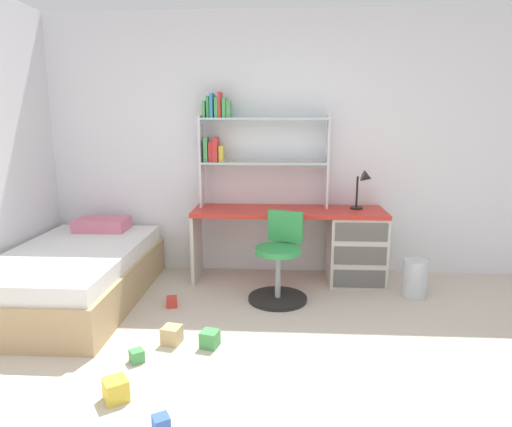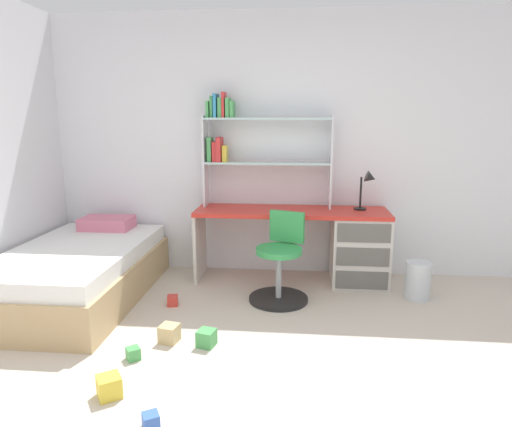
{
  "view_description": "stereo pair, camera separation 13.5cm",
  "coord_description": "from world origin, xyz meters",
  "px_view_note": "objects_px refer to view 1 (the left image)",
  "views": [
    {
      "loc": [
        -0.05,
        -2.04,
        1.57
      ],
      "look_at": [
        -0.25,
        1.5,
        0.82
      ],
      "focal_mm": 31.47,
      "sensor_mm": 36.0,
      "label": 1
    },
    {
      "loc": [
        0.09,
        -2.03,
        1.57
      ],
      "look_at": [
        -0.25,
        1.5,
        0.82
      ],
      "focal_mm": 31.47,
      "sensor_mm": 36.0,
      "label": 2
    }
  ],
  "objects_px": {
    "swivel_chair": "(279,266)",
    "toy_block_green_0": "(137,356)",
    "bookshelf_hutch": "(245,141)",
    "waste_bin": "(415,278)",
    "bed_platform": "(75,275)",
    "toy_block_yellow_4": "(116,390)",
    "toy_block_blue_2": "(161,423)",
    "desk": "(338,242)",
    "desk_lamp": "(364,183)",
    "toy_block_red_1": "(172,302)",
    "toy_block_green_5": "(210,339)",
    "toy_block_natural_3": "(172,335)"
  },
  "relations": [
    {
      "from": "desk",
      "to": "toy_block_natural_3",
      "type": "bearing_deg",
      "value": -134.48
    },
    {
      "from": "toy_block_red_1",
      "to": "toy_block_blue_2",
      "type": "xyz_separation_m",
      "value": [
        0.32,
        -1.54,
        -0.0
      ]
    },
    {
      "from": "toy_block_yellow_4",
      "to": "toy_block_green_5",
      "type": "height_order",
      "value": "toy_block_yellow_4"
    },
    {
      "from": "bed_platform",
      "to": "waste_bin",
      "type": "distance_m",
      "value": 3.01
    },
    {
      "from": "toy_block_blue_2",
      "to": "swivel_chair",
      "type": "bearing_deg",
      "value": 71.42
    },
    {
      "from": "desk_lamp",
      "to": "toy_block_natural_3",
      "type": "bearing_deg",
      "value": -138.41
    },
    {
      "from": "swivel_chair",
      "to": "bed_platform",
      "type": "bearing_deg",
      "value": -175.39
    },
    {
      "from": "toy_block_natural_3",
      "to": "toy_block_blue_2",
      "type": "bearing_deg",
      "value": -79.74
    },
    {
      "from": "desk",
      "to": "toy_block_green_5",
      "type": "relative_size",
      "value": 15.81
    },
    {
      "from": "desk",
      "to": "swivel_chair",
      "type": "relative_size",
      "value": 2.4
    },
    {
      "from": "bookshelf_hutch",
      "to": "toy_block_natural_3",
      "type": "bearing_deg",
      "value": -105.34
    },
    {
      "from": "toy_block_blue_2",
      "to": "toy_block_green_5",
      "type": "height_order",
      "value": "toy_block_green_5"
    },
    {
      "from": "toy_block_yellow_4",
      "to": "toy_block_red_1",
      "type": "bearing_deg",
      "value": 89.71
    },
    {
      "from": "toy_block_green_5",
      "to": "toy_block_yellow_4",
      "type": "bearing_deg",
      "value": -124.56
    },
    {
      "from": "desk_lamp",
      "to": "toy_block_blue_2",
      "type": "bearing_deg",
      "value": -121.28
    },
    {
      "from": "desk_lamp",
      "to": "toy_block_green_0",
      "type": "distance_m",
      "value": 2.56
    },
    {
      "from": "bookshelf_hutch",
      "to": "desk_lamp",
      "type": "height_order",
      "value": "bookshelf_hutch"
    },
    {
      "from": "desk_lamp",
      "to": "toy_block_blue_2",
      "type": "distance_m",
      "value": 2.84
    },
    {
      "from": "waste_bin",
      "to": "toy_block_natural_3",
      "type": "relative_size",
      "value": 2.68
    },
    {
      "from": "desk",
      "to": "desk_lamp",
      "type": "xyz_separation_m",
      "value": [
        0.24,
        0.04,
        0.57
      ]
    },
    {
      "from": "desk",
      "to": "bed_platform",
      "type": "xyz_separation_m",
      "value": [
        -2.34,
        -0.64,
        -0.16
      ]
    },
    {
      "from": "toy_block_green_0",
      "to": "toy_block_blue_2",
      "type": "height_order",
      "value": "toy_block_green_0"
    },
    {
      "from": "waste_bin",
      "to": "toy_block_green_5",
      "type": "distance_m",
      "value": 1.98
    },
    {
      "from": "desk_lamp",
      "to": "toy_block_red_1",
      "type": "bearing_deg",
      "value": -156.12
    },
    {
      "from": "toy_block_green_0",
      "to": "toy_block_blue_2",
      "type": "xyz_separation_m",
      "value": [
        0.34,
        -0.65,
        -0.0
      ]
    },
    {
      "from": "toy_block_blue_2",
      "to": "toy_block_green_5",
      "type": "relative_size",
      "value": 0.69
    },
    {
      "from": "toy_block_green_0",
      "to": "bed_platform",
      "type": "bearing_deg",
      "value": 131.3
    },
    {
      "from": "desk",
      "to": "toy_block_red_1",
      "type": "xyz_separation_m",
      "value": [
        -1.48,
        -0.72,
        -0.35
      ]
    },
    {
      "from": "bed_platform",
      "to": "waste_bin",
      "type": "bearing_deg",
      "value": 5.31
    },
    {
      "from": "bookshelf_hutch",
      "to": "waste_bin",
      "type": "relative_size",
      "value": 3.72
    },
    {
      "from": "swivel_chair",
      "to": "bed_platform",
      "type": "relative_size",
      "value": 0.42
    },
    {
      "from": "toy_block_green_0",
      "to": "toy_block_natural_3",
      "type": "height_order",
      "value": "toy_block_natural_3"
    },
    {
      "from": "waste_bin",
      "to": "toy_block_blue_2",
      "type": "relative_size",
      "value": 4.15
    },
    {
      "from": "bed_platform",
      "to": "toy_block_red_1",
      "type": "relative_size",
      "value": 21.02
    },
    {
      "from": "bed_platform",
      "to": "toy_block_yellow_4",
      "type": "bearing_deg",
      "value": -57.97
    },
    {
      "from": "desk_lamp",
      "to": "waste_bin",
      "type": "distance_m",
      "value": 0.98
    },
    {
      "from": "swivel_chair",
      "to": "bed_platform",
      "type": "height_order",
      "value": "swivel_chair"
    },
    {
      "from": "toy_block_blue_2",
      "to": "toy_block_red_1",
      "type": "bearing_deg",
      "value": 101.7
    },
    {
      "from": "swivel_chair",
      "to": "toy_block_red_1",
      "type": "distance_m",
      "value": 0.97
    },
    {
      "from": "desk_lamp",
      "to": "toy_block_blue_2",
      "type": "relative_size",
      "value": 4.72
    },
    {
      "from": "desk_lamp",
      "to": "toy_block_green_5",
      "type": "xyz_separation_m",
      "value": [
        -1.28,
        -1.42,
        -0.91
      ]
    },
    {
      "from": "desk",
      "to": "swivel_chair",
      "type": "height_order",
      "value": "swivel_chair"
    },
    {
      "from": "waste_bin",
      "to": "toy_block_yellow_4",
      "type": "relative_size",
      "value": 2.66
    },
    {
      "from": "desk",
      "to": "toy_block_green_0",
      "type": "bearing_deg",
      "value": -132.9
    },
    {
      "from": "desk_lamp",
      "to": "toy_block_blue_2",
      "type": "height_order",
      "value": "desk_lamp"
    },
    {
      "from": "bookshelf_hutch",
      "to": "toy_block_green_0",
      "type": "distance_m",
      "value": 2.27
    },
    {
      "from": "bed_platform",
      "to": "toy_block_red_1",
      "type": "bearing_deg",
      "value": -5.3
    },
    {
      "from": "bookshelf_hutch",
      "to": "toy_block_green_0",
      "type": "xyz_separation_m",
      "value": [
        -0.58,
        -1.76,
        -1.32
      ]
    },
    {
      "from": "swivel_chair",
      "to": "toy_block_green_0",
      "type": "distance_m",
      "value": 1.47
    },
    {
      "from": "waste_bin",
      "to": "toy_block_red_1",
      "type": "bearing_deg",
      "value": -170.43
    }
  ]
}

